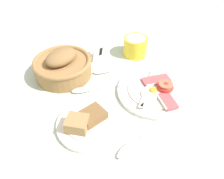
{
  "coord_description": "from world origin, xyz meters",
  "views": [
    {
      "loc": [
        -0.28,
        -0.33,
        0.48
      ],
      "look_at": [
        -0.01,
        0.09,
        0.02
      ],
      "focal_mm": 35.0,
      "sensor_mm": 36.0,
      "label": 1
    }
  ],
  "objects_px": {
    "bread_plate": "(89,122)",
    "bread_basket": "(63,66)",
    "number_card": "(99,51)",
    "teaspoon_near_cup": "(91,88)",
    "teaspoon_by_saucer": "(110,70)",
    "sugar_cup": "(135,46)",
    "teaspoon_stray": "(134,143)",
    "breakfast_plate": "(155,91)"
  },
  "relations": [
    {
      "from": "bread_basket",
      "to": "number_card",
      "type": "relative_size",
      "value": 2.67
    },
    {
      "from": "teaspoon_by_saucer",
      "to": "teaspoon_near_cup",
      "type": "bearing_deg",
      "value": 39.82
    },
    {
      "from": "sugar_cup",
      "to": "teaspoon_near_cup",
      "type": "xyz_separation_m",
      "value": [
        -0.24,
        -0.08,
        -0.03
      ]
    },
    {
      "from": "bread_plate",
      "to": "bread_basket",
      "type": "xyz_separation_m",
      "value": [
        0.04,
        0.24,
        0.03
      ]
    },
    {
      "from": "bread_basket",
      "to": "bread_plate",
      "type": "bearing_deg",
      "value": -98.31
    },
    {
      "from": "breakfast_plate",
      "to": "teaspoon_stray",
      "type": "xyz_separation_m",
      "value": [
        -0.17,
        -0.11,
        -0.01
      ]
    },
    {
      "from": "bread_basket",
      "to": "teaspoon_by_saucer",
      "type": "height_order",
      "value": "bread_basket"
    },
    {
      "from": "number_card",
      "to": "teaspoon_near_cup",
      "type": "height_order",
      "value": "number_card"
    },
    {
      "from": "sugar_cup",
      "to": "teaspoon_by_saucer",
      "type": "relative_size",
      "value": 0.47
    },
    {
      "from": "number_card",
      "to": "teaspoon_stray",
      "type": "distance_m",
      "value": 0.39
    },
    {
      "from": "bread_plate",
      "to": "number_card",
      "type": "xyz_separation_m",
      "value": [
        0.19,
        0.26,
        0.02
      ]
    },
    {
      "from": "bread_plate",
      "to": "teaspoon_stray",
      "type": "height_order",
      "value": "bread_plate"
    },
    {
      "from": "number_card",
      "to": "teaspoon_near_cup",
      "type": "relative_size",
      "value": 0.39
    },
    {
      "from": "bread_plate",
      "to": "breakfast_plate",
      "type": "bearing_deg",
      "value": -0.67
    },
    {
      "from": "teaspoon_stray",
      "to": "bread_plate",
      "type": "bearing_deg",
      "value": -71.86
    },
    {
      "from": "bread_plate",
      "to": "teaspoon_by_saucer",
      "type": "distance_m",
      "value": 0.25
    },
    {
      "from": "sugar_cup",
      "to": "teaspoon_stray",
      "type": "bearing_deg",
      "value": -128.09
    },
    {
      "from": "breakfast_plate",
      "to": "number_card",
      "type": "height_order",
      "value": "number_card"
    },
    {
      "from": "bread_plate",
      "to": "bread_basket",
      "type": "distance_m",
      "value": 0.25
    },
    {
      "from": "teaspoon_by_saucer",
      "to": "teaspoon_near_cup",
      "type": "relative_size",
      "value": 1.01
    },
    {
      "from": "sugar_cup",
      "to": "teaspoon_stray",
      "type": "height_order",
      "value": "sugar_cup"
    },
    {
      "from": "bread_plate",
      "to": "teaspoon_near_cup",
      "type": "xyz_separation_m",
      "value": [
        0.07,
        0.12,
        -0.01
      ]
    },
    {
      "from": "teaspoon_stray",
      "to": "teaspoon_near_cup",
      "type": "bearing_deg",
      "value": -103.62
    },
    {
      "from": "bread_basket",
      "to": "teaspoon_near_cup",
      "type": "height_order",
      "value": "bread_basket"
    },
    {
      "from": "bread_basket",
      "to": "teaspoon_near_cup",
      "type": "distance_m",
      "value": 0.13
    },
    {
      "from": "teaspoon_by_saucer",
      "to": "teaspoon_near_cup",
      "type": "height_order",
      "value": "same"
    },
    {
      "from": "bread_basket",
      "to": "teaspoon_by_saucer",
      "type": "xyz_separation_m",
      "value": [
        0.15,
        -0.07,
        -0.03
      ]
    },
    {
      "from": "teaspoon_by_saucer",
      "to": "teaspoon_near_cup",
      "type": "distance_m",
      "value": 0.12
    },
    {
      "from": "number_card",
      "to": "teaspoon_stray",
      "type": "xyz_separation_m",
      "value": [
        -0.12,
        -0.37,
        -0.03
      ]
    },
    {
      "from": "breakfast_plate",
      "to": "sugar_cup",
      "type": "bearing_deg",
      "value": 68.8
    },
    {
      "from": "sugar_cup",
      "to": "bread_basket",
      "type": "height_order",
      "value": "bread_basket"
    },
    {
      "from": "teaspoon_near_cup",
      "to": "number_card",
      "type": "bearing_deg",
      "value": -112.25
    },
    {
      "from": "number_card",
      "to": "teaspoon_stray",
      "type": "relative_size",
      "value": 0.38
    },
    {
      "from": "bread_plate",
      "to": "sugar_cup",
      "type": "distance_m",
      "value": 0.38
    },
    {
      "from": "breakfast_plate",
      "to": "bread_basket",
      "type": "relative_size",
      "value": 1.2
    },
    {
      "from": "teaspoon_stray",
      "to": "number_card",
      "type": "bearing_deg",
      "value": -119.55
    },
    {
      "from": "sugar_cup",
      "to": "bread_basket",
      "type": "xyz_separation_m",
      "value": [
        -0.28,
        0.03,
        0.0
      ]
    },
    {
      "from": "number_card",
      "to": "breakfast_plate",
      "type": "bearing_deg",
      "value": -79.64
    },
    {
      "from": "bread_plate",
      "to": "teaspoon_near_cup",
      "type": "relative_size",
      "value": 0.99
    },
    {
      "from": "teaspoon_by_saucer",
      "to": "bread_basket",
      "type": "bearing_deg",
      "value": -9.81
    },
    {
      "from": "sugar_cup",
      "to": "teaspoon_by_saucer",
      "type": "height_order",
      "value": "sugar_cup"
    },
    {
      "from": "bread_basket",
      "to": "teaspoon_stray",
      "type": "bearing_deg",
      "value": -85.12
    }
  ]
}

